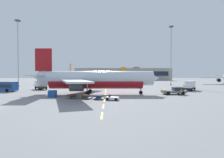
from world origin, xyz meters
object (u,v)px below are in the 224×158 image
at_px(apron_light_mast_far, 171,49).
at_px(baggage_train, 92,97).
at_px(airliner_mid_left, 68,77).
at_px(ground_crew_worker, 181,92).
at_px(apron_light_mast_near, 18,46).
at_px(airliner_far_center, 136,77).
at_px(fuel_service_truck, 190,86).
at_px(catering_truck, 41,85).
at_px(pushback_tug, 174,91).
at_px(airliner_foreground, 94,80).
at_px(uld_cargo_container, 52,94).

bearing_deg(apron_light_mast_far, baggage_train, -124.86).
height_order(airliner_mid_left, ground_crew_worker, airliner_mid_left).
bearing_deg(apron_light_mast_near, airliner_mid_left, 50.26).
height_order(airliner_far_center, apron_light_mast_far, apron_light_mast_far).
xyz_separation_m(airliner_mid_left, fuel_service_truck, (48.53, -37.51, -2.21)).
bearing_deg(catering_truck, pushback_tug, -21.64).
distance_m(ground_crew_worker, apron_light_mast_far, 47.65).
xyz_separation_m(apron_light_mast_near, apron_light_mast_far, (68.88, 11.12, 0.47)).
distance_m(airliner_foreground, airliner_far_center, 84.63).
distance_m(catering_truck, ground_crew_worker, 46.48).
height_order(airliner_foreground, fuel_service_truck, airliner_foreground).
bearing_deg(baggage_train, pushback_tug, 23.47).
bearing_deg(ground_crew_worker, airliner_mid_left, 127.94).
height_order(airliner_foreground, apron_light_mast_near, apron_light_mast_near).
height_order(airliner_mid_left, uld_cargo_container, airliner_mid_left).
relative_size(fuel_service_truck, baggage_train, 0.61).
distance_m(airliner_mid_left, apron_light_mast_far, 55.00).
bearing_deg(baggage_train, airliner_mid_left, 107.44).
distance_m(catering_truck, apron_light_mast_far, 61.85).
bearing_deg(apron_light_mast_far, airliner_foreground, -131.15).
relative_size(catering_truck, uld_cargo_container, 4.11).
distance_m(airliner_foreground, catering_truck, 25.85).
bearing_deg(fuel_service_truck, uld_cargo_container, -157.21).
bearing_deg(fuel_service_truck, airliner_mid_left, 142.30).
relative_size(baggage_train, apron_light_mast_far, 0.40).
relative_size(airliner_foreground, catering_truck, 4.91).
bearing_deg(fuel_service_truck, pushback_tug, -129.59).
bearing_deg(pushback_tug, airliner_far_center, 88.17).
bearing_deg(apron_light_mast_near, ground_crew_worker, -29.34).
bearing_deg(ground_crew_worker, catering_truck, 155.67).
xyz_separation_m(airliner_foreground, pushback_tug, (21.41, -0.48, -3.05)).
bearing_deg(airliner_mid_left, pushback_tug, -51.12).
bearing_deg(airliner_far_center, ground_crew_worker, -91.25).
bearing_deg(apron_light_mast_near, airliner_foreground, -39.86).
relative_size(airliner_mid_left, catering_truck, 4.81).
distance_m(pushback_tug, uld_cargo_container, 31.07).
distance_m(catering_truck, uld_cargo_container, 24.64).
relative_size(pushback_tug, catering_truck, 0.86).
bearing_deg(apron_light_mast_far, apron_light_mast_near, -170.83).
xyz_separation_m(airliner_far_center, apron_light_mast_near, (-58.22, -52.58, 13.86)).
distance_m(fuel_service_truck, ground_crew_worker, 16.27).
bearing_deg(apron_light_mast_far, airliner_mid_left, 170.75).
xyz_separation_m(pushback_tug, apron_light_mast_far, (13.26, 40.16, 16.81)).
xyz_separation_m(pushback_tug, airliner_mid_left, (-39.27, 48.71, 2.95)).
relative_size(baggage_train, ground_crew_worker, 6.99).
xyz_separation_m(baggage_train, ground_crew_worker, (21.86, 6.50, 0.40)).
xyz_separation_m(airliner_far_center, ground_crew_worker, (-1.83, -84.28, -2.46)).
relative_size(fuel_service_truck, apron_light_mast_far, 0.24).
xyz_separation_m(baggage_train, uld_cargo_container, (-9.48, 3.62, 0.27)).
xyz_separation_m(airliner_foreground, airliner_far_center, (24.02, 81.15, -0.56)).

